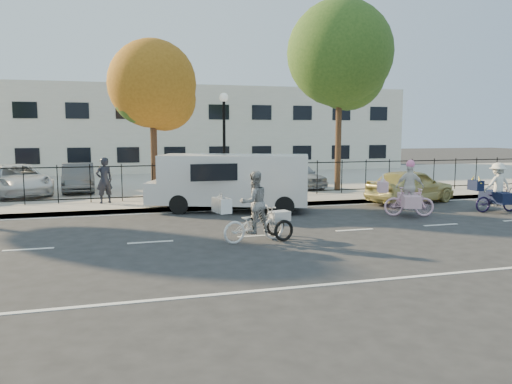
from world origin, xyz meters
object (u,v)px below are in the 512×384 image
object	(u,v)px
zebra_trike	(254,215)
pedestrian	(104,180)
lot_car_b	(18,180)
lot_car_d	(299,175)
lamppost	(224,127)
unicorn_bike	(408,196)
gold_sedan	(411,186)
lot_car_c	(78,177)
bull_bike	(496,192)
white_van	(232,180)

from	to	relation	value
zebra_trike	pedestrian	size ratio (longest dim) A/B	1.24
zebra_trike	pedestrian	world-z (taller)	pedestrian
pedestrian	lot_car_b	bearing A→B (deg)	-65.71
zebra_trike	lot_car_d	bearing A→B (deg)	-39.40
lamppost	zebra_trike	world-z (taller)	lamppost
unicorn_bike	gold_sedan	world-z (taller)	unicorn_bike
gold_sedan	lot_car_d	distance (m)	5.99
lot_car_c	gold_sedan	bearing A→B (deg)	-30.03
pedestrian	bull_bike	bearing A→B (deg)	138.34
lot_car_b	lot_car_c	size ratio (longest dim) A/B	1.23
lamppost	unicorn_bike	xyz separation A→B (m)	(5.40, -5.09, -2.39)
zebra_trike	bull_bike	size ratio (longest dim) A/B	1.14
unicorn_bike	bull_bike	bearing A→B (deg)	-70.35
bull_bike	white_van	size ratio (longest dim) A/B	0.31
bull_bike	white_van	xyz separation A→B (m)	(-9.23, 2.85, 0.43)
lot_car_d	lot_car_b	bearing A→B (deg)	165.61
white_van	lot_car_d	distance (m)	6.97
white_van	lot_car_b	world-z (taller)	white_van
zebra_trike	lot_car_b	xyz separation A→B (m)	(-7.67, 11.12, 0.09)
zebra_trike	lamppost	bearing A→B (deg)	-19.08
zebra_trike	lot_car_d	xyz separation A→B (m)	(5.18, 10.40, 0.03)
pedestrian	zebra_trike	bearing A→B (deg)	96.77
zebra_trike	lot_car_b	size ratio (longest dim) A/B	0.46
unicorn_bike	bull_bike	xyz separation A→B (m)	(3.61, -0.06, -0.01)
lamppost	lot_car_c	world-z (taller)	lamppost
lamppost	lot_car_b	distance (m)	9.51
zebra_trike	gold_sedan	xyz separation A→B (m)	(8.10, 5.17, -0.02)
unicorn_bike	bull_bike	distance (m)	3.61
gold_sedan	bull_bike	bearing A→B (deg)	-168.37
lamppost	unicorn_bike	distance (m)	7.80
unicorn_bike	pedestrian	bearing A→B (deg)	83.94
pedestrian	lot_car_c	size ratio (longest dim) A/B	0.45
zebra_trike	pedestrian	xyz separation A→B (m)	(-3.96, 7.47, 0.31)
bull_bike	pedestrian	size ratio (longest dim) A/B	1.09
lamppost	pedestrian	size ratio (longest dim) A/B	2.42
unicorn_bike	lot_car_c	world-z (taller)	unicorn_bike
bull_bike	lot_car_d	xyz separation A→B (m)	(-4.64, 8.08, 0.04)
zebra_trike	unicorn_bike	bearing A→B (deg)	-81.97
gold_sedan	pedestrian	xyz separation A→B (m)	(-12.06, 2.30, 0.34)
lamppost	bull_bike	xyz separation A→B (m)	(9.01, -5.15, -2.39)
bull_bike	pedestrian	bearing A→B (deg)	72.01
zebra_trike	bull_bike	bearing A→B (deg)	-89.63
lot_car_b	lot_car_d	bearing A→B (deg)	-22.80
unicorn_bike	lot_car_c	size ratio (longest dim) A/B	0.50
unicorn_bike	pedestrian	world-z (taller)	unicorn_bike
zebra_trike	bull_bike	distance (m)	10.09
bull_bike	lot_car_b	world-z (taller)	bull_bike
bull_bike	white_van	distance (m)	9.67
bull_bike	lot_car_c	world-z (taller)	bull_bike
gold_sedan	pedestrian	size ratio (longest dim) A/B	2.32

